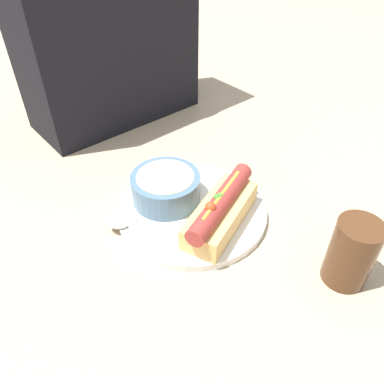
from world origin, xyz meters
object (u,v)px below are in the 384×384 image
object	(u,v)px
hot_dog	(221,211)
spoon	(132,226)
drinking_glass	(352,253)
seated_diner	(104,10)
soup_bowl	(166,187)

from	to	relation	value
hot_dog	spoon	distance (m)	0.14
spoon	drinking_glass	world-z (taller)	drinking_glass
hot_dog	seated_diner	bearing A→B (deg)	58.27
drinking_glass	seated_diner	size ratio (longest dim) A/B	0.19
hot_dog	drinking_glass	distance (m)	0.19
soup_bowl	seated_diner	distance (m)	0.40
spoon	seated_diner	distance (m)	0.45
hot_dog	drinking_glass	xyz separation A→B (m)	(0.07, -0.18, 0.01)
hot_dog	spoon	world-z (taller)	hot_dog
soup_bowl	drinking_glass	bearing A→B (deg)	-71.49
soup_bowl	seated_diner	size ratio (longest dim) A/B	0.21
soup_bowl	drinking_glass	xyz separation A→B (m)	(0.09, -0.28, 0.01)
seated_diner	drinking_glass	bearing A→B (deg)	-91.34
soup_bowl	spoon	size ratio (longest dim) A/B	0.81
spoon	seated_diner	size ratio (longest dim) A/B	0.27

